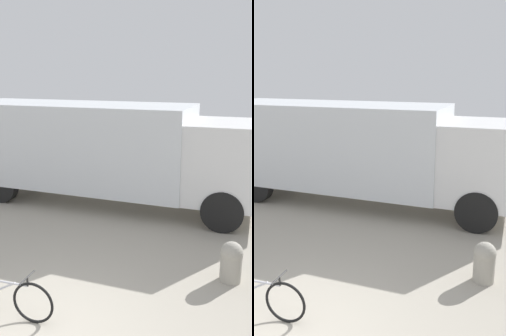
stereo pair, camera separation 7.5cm
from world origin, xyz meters
TOP-DOWN VIEW (x-y plane):
  - delivery_truck at (-1.10, 6.42)m, footprint 9.56×3.05m
  - bicycle_middle at (-0.59, 0.52)m, footprint 1.71×0.44m
  - bollard_near_bench at (2.88, 2.73)m, footprint 0.43×0.43m

SIDE VIEW (x-z plane):
  - bicycle_middle at x=-0.59m, z-range -0.02..0.78m
  - bollard_near_bench at x=2.88m, z-range 0.02..0.82m
  - delivery_truck at x=-1.10m, z-range 0.20..3.21m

